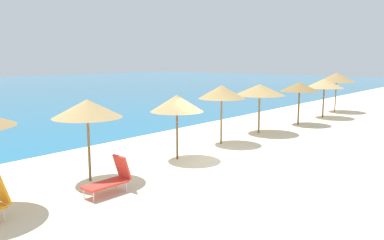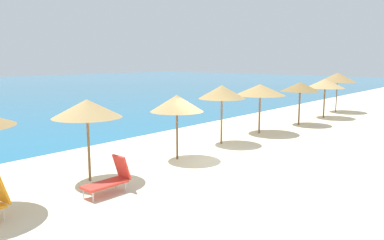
{
  "view_description": "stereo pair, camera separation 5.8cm",
  "coord_description": "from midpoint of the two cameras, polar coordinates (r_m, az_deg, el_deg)",
  "views": [
    {
      "loc": [
        -11.51,
        -8.35,
        3.85
      ],
      "look_at": [
        -0.17,
        1.25,
        1.51
      ],
      "focal_mm": 35.73,
      "sensor_mm": 36.0,
      "label": 1
    },
    {
      "loc": [
        -11.47,
        -8.4,
        3.85
      ],
      "look_at": [
        -0.17,
        1.25,
        1.51
      ],
      "focal_mm": 35.73,
      "sensor_mm": 36.0,
      "label": 2
    }
  ],
  "objects": [
    {
      "name": "beach_umbrella_5",
      "position": [
        14.64,
        -2.38,
        2.49
      ],
      "size": [
        2.05,
        2.05,
        2.53
      ],
      "color": "brown",
      "rests_on": "ground_plane"
    },
    {
      "name": "beach_umbrella_8",
      "position": [
        23.61,
        15.69,
        4.79
      ],
      "size": [
        2.3,
        2.3,
        2.55
      ],
      "color": "brown",
      "rests_on": "ground_plane"
    },
    {
      "name": "beach_umbrella_4",
      "position": [
        12.38,
        -15.49,
        1.64
      ],
      "size": [
        2.19,
        2.19,
        2.64
      ],
      "color": "brown",
      "rests_on": "ground_plane"
    },
    {
      "name": "lounge_chair_0",
      "position": [
        11.47,
        -12.17,
        -8.55
      ],
      "size": [
        1.44,
        0.59,
        1.07
      ],
      "rotation": [
        0.0,
        0.0,
        1.55
      ],
      "color": "red",
      "rests_on": "ground_plane"
    },
    {
      "name": "beach_umbrella_10",
      "position": [
        30.37,
        20.73,
        5.97
      ],
      "size": [
        2.67,
        2.67,
        2.91
      ],
      "color": "brown",
      "rests_on": "ground_plane"
    },
    {
      "name": "beach_umbrella_6",
      "position": [
        17.48,
        4.35,
        4.18
      ],
      "size": [
        2.15,
        2.15,
        2.72
      ],
      "color": "brown",
      "rests_on": "ground_plane"
    },
    {
      "name": "beach_umbrella_7",
      "position": [
        20.35,
        10.0,
        4.46
      ],
      "size": [
        2.66,
        2.66,
        2.6
      ],
      "color": "brown",
      "rests_on": "ground_plane"
    },
    {
      "name": "ground_plane",
      "position": [
        14.73,
        4.06,
        -6.21
      ],
      "size": [
        160.0,
        160.0,
        0.0
      ],
      "primitive_type": "plane",
      "color": "beige"
    },
    {
      "name": "beach_umbrella_9",
      "position": [
        27.03,
        19.09,
        5.17
      ],
      "size": [
        2.54,
        2.54,
        2.6
      ],
      "color": "brown",
      "rests_on": "ground_plane"
    }
  ]
}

